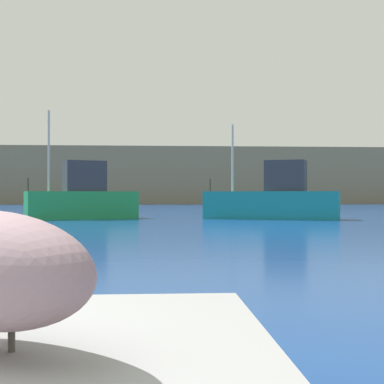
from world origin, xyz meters
The scene contains 3 objects.
hillside_backdrop centered at (0.00, 82.76, 4.05)m, with size 140.00×15.52×8.09m, color #7F755B.
fishing_boat_teal centered at (8.03, 27.53, 1.06)m, with size 7.36×4.48×5.18m.
fishing_boat_green centered at (-2.28, 28.44, 1.14)m, with size 6.14×3.70×5.78m.
Camera 1 is at (1.64, -2.03, 1.30)m, focal length 52.13 mm.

